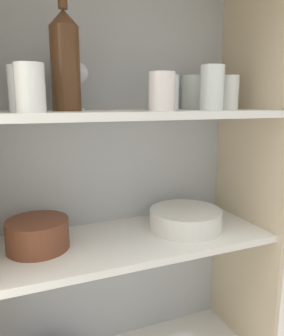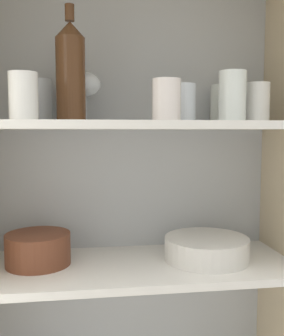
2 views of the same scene
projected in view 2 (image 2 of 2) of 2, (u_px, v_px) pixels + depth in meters
cupboard_back_panel at (131, 239)px, 1.23m from camera, size 0.88×0.02×1.50m
shelf_board_middle at (138, 267)px, 1.06m from camera, size 0.84×0.33×0.02m
shelf_board_upper at (138, 125)px, 1.02m from camera, size 0.84×0.33×0.02m
tumbler_glass_0 at (258, 102)px, 1.05m from camera, size 0.06×0.06×0.10m
tumbler_glass_1 at (23, 96)px, 0.87m from camera, size 0.06×0.06×0.10m
tumbler_glass_2 at (24, 99)px, 0.95m from camera, size 0.07×0.07×0.11m
tumbler_glass_3 at (41, 101)px, 1.08m from camera, size 0.06×0.06×0.12m
tumbler_glass_4 at (184, 103)px, 1.05m from camera, size 0.06×0.06×0.10m
tumbler_glass_5 at (232, 96)px, 1.00m from camera, size 0.07×0.07×0.13m
tumbler_glass_6 at (223, 104)px, 1.16m from camera, size 0.08×0.08×0.11m
tumbler_glass_7 at (166, 100)px, 0.94m from camera, size 0.07×0.07×0.10m
wine_glass_0 at (85, 86)px, 1.09m from camera, size 0.09×0.09×0.14m
wine_bottle at (71, 71)px, 1.00m from camera, size 0.07×0.07×0.29m
plate_stack_white at (207, 248)px, 1.08m from camera, size 0.23×0.23×0.06m
mixing_bowl_large at (38, 248)px, 1.04m from camera, size 0.17×0.17×0.08m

